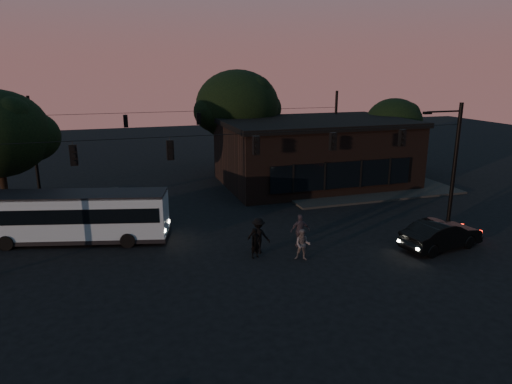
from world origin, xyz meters
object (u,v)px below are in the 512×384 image
object	(u,v)px
pedestrian_b	(303,245)
car	(441,235)
pedestrian_a	(255,243)
pedestrian_d	(259,235)
bus	(76,215)
building	(314,152)
pedestrian_c	(300,231)

from	to	relation	value
pedestrian_b	car	bearing A→B (deg)	20.18
pedestrian_a	pedestrian_d	distance (m)	0.72
pedestrian_a	bus	bearing A→B (deg)	127.85
pedestrian_d	building	bearing A→B (deg)	-89.12
car	pedestrian_b	world-z (taller)	pedestrian_b
pedestrian_b	pedestrian_d	size ratio (longest dim) A/B	0.85
pedestrian_b	pedestrian_a	bearing A→B (deg)	-177.37
bus	pedestrian_b	size ratio (longest dim) A/B	6.30
pedestrian_a	pedestrian_c	distance (m)	2.87
pedestrian_a	pedestrian_b	bearing A→B (deg)	-45.39
bus	pedestrian_c	distance (m)	12.50
car	pedestrian_b	bearing A→B (deg)	73.51
bus	building	bearing A→B (deg)	39.35
building	pedestrian_a	world-z (taller)	building
bus	pedestrian_b	distance (m)	12.71
pedestrian_a	pedestrian_c	size ratio (longest dim) A/B	0.86
bus	pedestrian_a	size ratio (longest dim) A/B	6.42
building	pedestrian_c	xyz separation A→B (m)	(-6.83, -13.12, -1.78)
pedestrian_b	pedestrian_c	distance (m)	1.77
pedestrian_b	pedestrian_d	xyz separation A→B (m)	(-1.85, 1.58, 0.15)
building	pedestrian_c	size ratio (longest dim) A/B	8.29
pedestrian_a	pedestrian_d	bearing A→B (deg)	37.56
car	pedestrian_d	bearing A→B (deg)	65.61
building	pedestrian_c	bearing A→B (deg)	-117.51
pedestrian_b	pedestrian_c	bearing A→B (deg)	97.70
pedestrian_a	pedestrian_b	distance (m)	2.42
bus	pedestrian_c	size ratio (longest dim) A/B	5.55
car	pedestrian_c	xyz separation A→B (m)	(-7.18, 2.56, 0.14)
bus	pedestrian_d	xyz separation A→B (m)	(9.18, -4.68, -0.62)
pedestrian_a	pedestrian_d	world-z (taller)	pedestrian_d
building	bus	distance (m)	20.35
bus	pedestrian_c	bearing A→B (deg)	-7.05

